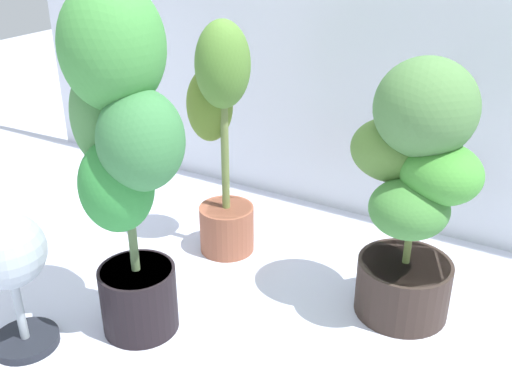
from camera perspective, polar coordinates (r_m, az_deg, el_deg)
The scene contains 5 objects.
ground_plane at distance 1.72m, azimuth -0.23°, elevation -13.89°, with size 8.00×8.00×0.00m, color silver.
potted_plant_back_left at distance 1.94m, azimuth -3.44°, elevation 5.70°, with size 0.27×0.23×0.80m.
potted_plant_back_right at distance 1.65m, azimuth 14.94°, elevation 0.84°, with size 0.41×0.40×0.76m.
potted_plant_front_left at distance 1.50m, azimuth -12.70°, elevation 4.67°, with size 0.42×0.33×0.96m.
floor_fan at distance 1.67m, azimuth -22.64°, elevation -6.04°, with size 0.28×0.28×0.40m.
Camera 1 is at (0.67, -1.14, 1.10)m, focal length 41.69 mm.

